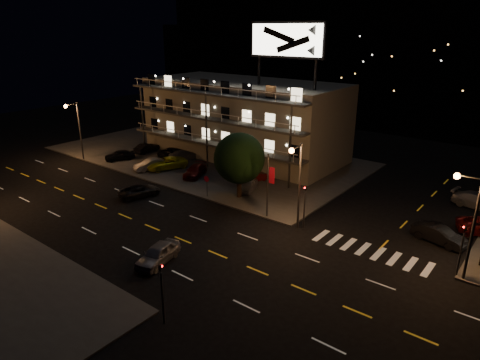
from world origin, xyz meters
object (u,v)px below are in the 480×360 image
Objects in this scene: lot_car_2 at (167,163)px; lot_car_4 at (248,185)px; tree at (239,160)px; road_car_west at (140,191)px; road_car_east at (158,254)px; lot_car_7 at (184,155)px; side_car_0 at (439,235)px.

lot_car_2 is 1.43× the size of lot_car_4.
road_car_west is at bearing -144.11° from tree.
tree reaches higher than lot_car_4.
road_car_east is 0.97× the size of road_car_west.
tree reaches higher than lot_car_7.
tree is 20.18m from side_car_0.
lot_car_2 is at bearing 172.28° from tree.
side_car_0 is 1.03× the size of road_car_east.
tree is at bearing 171.46° from lot_car_7.
lot_car_4 is at bearing 89.74° from road_car_east.
side_car_0 is at bearing -146.91° from road_car_west.
side_car_0 is 23.59m from road_car_east.
road_car_east reaches higher than lot_car_4.
tree is 11.43m from road_car_west.
road_car_east is 14.61m from road_car_west.
road_car_west is at bearing 133.37° from road_car_east.
lot_car_2 is 1.21× the size of road_car_east.
tree is 1.58× the size of lot_car_7.
side_car_0 is (33.04, 0.81, -0.14)m from lot_car_2.
lot_car_2 is 1.17× the size of road_car_west.
lot_car_7 is at bearing 118.12° from road_car_east.
tree is at bearing 90.28° from road_car_east.
tree is 16.23m from lot_car_7.
lot_car_2 is 13.04m from lot_car_4.
side_car_0 reaches higher than lot_car_4.
lot_car_2 is 33.05m from side_car_0.
lot_car_4 is 11.90m from road_car_west.
road_car_east is (16.76, -16.25, -0.14)m from lot_car_2.
road_car_west is (-8.45, -8.38, -0.15)m from lot_car_4.
tree is at bearing 15.65° from lot_car_2.
tree is 1.91× the size of lot_car_4.
side_car_0 is at bearing 33.38° from road_car_east.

